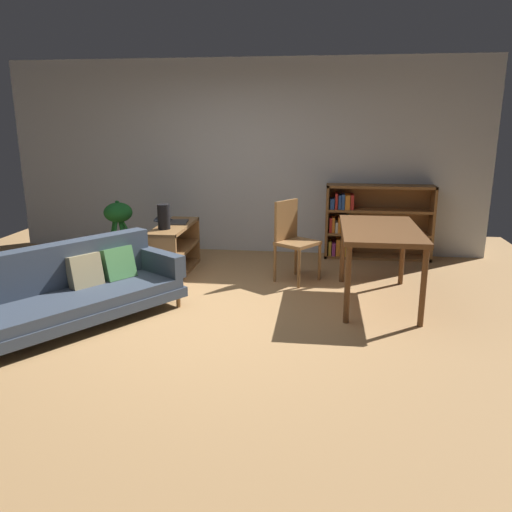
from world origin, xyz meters
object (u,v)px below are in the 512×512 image
open_laptop (173,221)px  dining_chair_near (293,236)px  media_console (175,249)px  bookshelf (370,222)px  fabric_couch (71,289)px  dining_table (380,236)px  potted_floor_plant (119,226)px  desk_speaker (164,217)px

open_laptop → dining_chair_near: (1.53, -0.24, -0.09)m
media_console → bookshelf: size_ratio=0.78×
fabric_couch → open_laptop: bearing=76.2°
media_console → open_laptop: (-0.04, 0.14, 0.32)m
open_laptop → dining_table: (2.46, -0.89, 0.08)m
media_console → open_laptop: open_laptop is taller
open_laptop → dining_table: size_ratio=0.31×
potted_floor_plant → bookshelf: size_ratio=0.59×
desk_speaker → bookshelf: (2.53, 1.36, -0.26)m
open_laptop → media_console: bearing=-71.7°
bookshelf → media_console: bearing=-156.1°
media_console → potted_floor_plant: size_ratio=1.33×
dining_table → dining_chair_near: size_ratio=1.45×
potted_floor_plant → open_laptop: bearing=-9.9°
fabric_couch → open_laptop: fabric_couch is taller
desk_speaker → dining_table: bearing=-11.6°
desk_speaker → bookshelf: size_ratio=0.20×
desk_speaker → dining_chair_near: size_ratio=0.31×
potted_floor_plant → fabric_couch: bearing=-80.8°
fabric_couch → dining_chair_near: 2.57m
media_console → desk_speaker: bearing=-99.1°
open_laptop → desk_speaker: 0.41m
potted_floor_plant → dining_table: bearing=-17.6°
media_console → open_laptop: 0.35m
fabric_couch → potted_floor_plant: size_ratio=2.49×
potted_floor_plant → bookshelf: 3.41m
open_laptop → desk_speaker: (0.00, -0.39, 0.13)m
open_laptop → dining_chair_near: dining_chair_near is taller
open_laptop → dining_chair_near: 1.55m
media_console → desk_speaker: desk_speaker is taller
media_console → dining_chair_near: size_ratio=1.19×
fabric_couch → bookshelf: (2.99, 2.83, 0.17)m
desk_speaker → potted_floor_plant: bearing=146.1°
open_laptop → dining_table: 2.62m
dining_table → potted_floor_plant: bearing=162.4°
open_laptop → desk_speaker: desk_speaker is taller
media_console → bookshelf: 2.73m
desk_speaker → dining_table: desk_speaker is taller
media_console → open_laptop: bearing=108.3°
desk_speaker → dining_chair_near: bearing=5.5°
desk_speaker → bookshelf: bearing=28.2°
fabric_couch → bookshelf: size_ratio=1.47×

